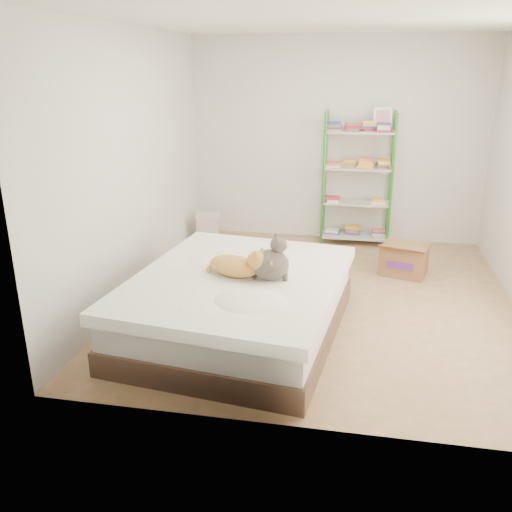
% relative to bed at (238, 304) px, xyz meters
% --- Properties ---
extents(room, '(3.81, 4.21, 2.61)m').
position_rel_bed_xyz_m(room, '(0.66, 0.87, 1.03)').
color(room, tan).
rests_on(room, ground).
extents(bed, '(1.95, 2.32, 0.54)m').
position_rel_bed_xyz_m(bed, '(0.00, 0.00, 0.00)').
color(bed, '#4B3926').
rests_on(bed, ground).
extents(orange_cat, '(0.62, 0.48, 0.22)m').
position_rel_bed_xyz_m(orange_cat, '(-0.04, -0.01, 0.38)').
color(orange_cat, '#E9AA4C').
rests_on(orange_cat, bed).
extents(grey_cat, '(0.40, 0.36, 0.38)m').
position_rel_bed_xyz_m(grey_cat, '(0.29, -0.04, 0.46)').
color(grey_cat, '#625951').
rests_on(grey_cat, bed).
extents(shelf_unit, '(0.88, 0.36, 1.74)m').
position_rel_bed_xyz_m(shelf_unit, '(0.97, 2.75, 0.60)').
color(shelf_unit, '#32892E').
rests_on(shelf_unit, ground).
extents(cardboard_box, '(0.57, 0.58, 0.39)m').
position_rel_bed_xyz_m(cardboard_box, '(1.53, 1.72, -0.10)').
color(cardboard_box, olive).
rests_on(cardboard_box, ground).
extents(white_bin, '(0.37, 0.34, 0.37)m').
position_rel_bed_xyz_m(white_bin, '(-0.96, 2.49, -0.09)').
color(white_bin, beige).
rests_on(white_bin, ground).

